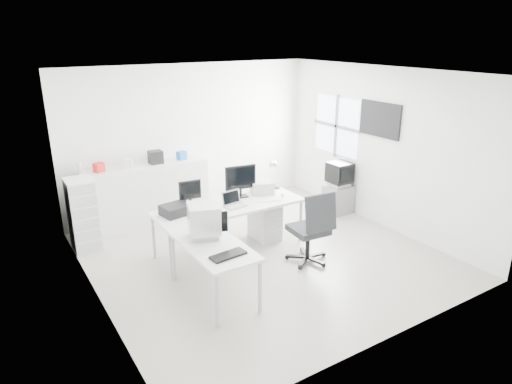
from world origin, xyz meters
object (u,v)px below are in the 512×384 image
laser_printer (262,187)px  office_chair (308,226)px  side_desk (214,270)px  main_desk (230,227)px  inkjet_printer (176,210)px  tv_cabinet (338,199)px  crt_monitor (204,220)px  lcd_monitor_large (241,181)px  drawer_pedestal (265,221)px  lcd_monitor_small (190,194)px  filing_cabinet (83,214)px  laptop (235,199)px  sideboard (148,194)px  crt_tv (340,175)px

laser_printer → office_chair: (0.05, -1.21, -0.28)m
side_desk → main_desk: bearing=52.3°
inkjet_printer → tv_cabinet: size_ratio=0.78×
office_chair → crt_monitor: bearing=179.5°
lcd_monitor_large → tv_cabinet: lcd_monitor_large is taller
main_desk → lcd_monitor_large: lcd_monitor_large is taller
side_desk → drawer_pedestal: size_ratio=2.33×
lcd_monitor_small → filing_cabinet: size_ratio=0.37×
laptop → laser_printer: (0.70, 0.32, -0.02)m
lcd_monitor_large → crt_monitor: size_ratio=1.08×
lcd_monitor_small → tv_cabinet: size_ratio=0.80×
laptop → main_desk: bearing=109.4°
lcd_monitor_small → office_chair: 1.87m
sideboard → side_desk: bearing=-92.4°
lcd_monitor_small → laser_printer: 1.31m
crt_monitor → office_chair: crt_monitor is taller
laptop → crt_monitor: size_ratio=0.75×
lcd_monitor_large → sideboard: lcd_monitor_large is taller
inkjet_printer → lcd_monitor_small: lcd_monitor_small is taller
office_chair → crt_tv: size_ratio=2.32×
side_desk → inkjet_printer: bearing=90.0°
tv_cabinet → filing_cabinet: (-4.50, 1.00, 0.31)m
laptop → sideboard: bearing=105.6°
tv_cabinet → laser_printer: bearing=-178.5°
lcd_monitor_large → sideboard: 1.91m
crt_monitor → office_chair: 1.71m
inkjet_printer → laser_printer: (1.60, 0.12, 0.03)m
office_chair → tv_cabinet: (1.74, 1.26, -0.31)m
crt_tv → drawer_pedestal: bearing=-173.2°
main_desk → inkjet_printer: inkjet_printer is taller
lcd_monitor_small → laptop: size_ratio=1.14×
main_desk → office_chair: size_ratio=2.07×
laptop → crt_monitor: 1.18m
crt_tv → lcd_monitor_small: bearing=-179.7°
lcd_monitor_small → tv_cabinet: lcd_monitor_small is taller
lcd_monitor_large → office_chair: 1.39m
office_chair → laser_printer: bearing=96.7°
laser_printer → crt_monitor: (-1.60, -1.07, 0.15)m
sideboard → tv_cabinet: bearing=-24.5°
side_desk → tv_cabinet: side_desk is taller
inkjet_printer → filing_cabinet: (-1.12, 1.17, -0.24)m
sideboard → filing_cabinet: 1.33m
drawer_pedestal → tv_cabinet: 1.85m
main_desk → crt_tv: size_ratio=4.80×
main_desk → side_desk: same height
main_desk → lcd_monitor_small: lcd_monitor_small is taller
laptop → laser_printer: 0.77m
lcd_monitor_large → office_chair: lcd_monitor_large is taller
inkjet_printer → sideboard: size_ratio=0.20×
drawer_pedestal → crt_monitor: (-1.55, -0.90, 0.70)m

